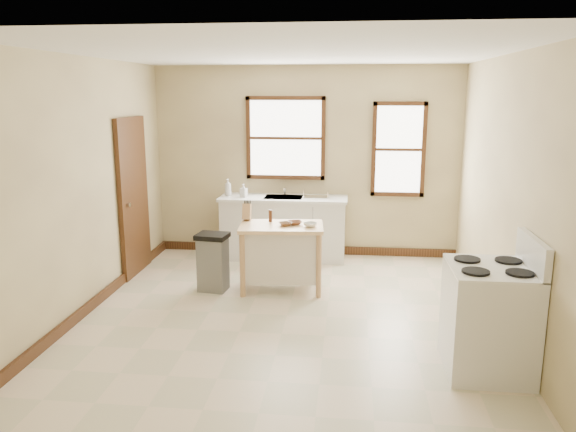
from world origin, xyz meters
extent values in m
plane|color=beige|center=(0.00, 0.00, 0.00)|extent=(5.00, 5.00, 0.00)
plane|color=white|center=(0.00, 0.00, 2.80)|extent=(5.00, 5.00, 0.00)
cube|color=#D3C18A|center=(0.00, 2.50, 1.40)|extent=(4.50, 0.04, 2.80)
cube|color=#D3C18A|center=(-2.25, 0.00, 1.40)|extent=(0.04, 5.00, 2.80)
cube|color=#D3C18A|center=(2.25, 0.00, 1.40)|extent=(0.04, 5.00, 2.80)
cube|color=black|center=(-2.21, 1.30, 1.05)|extent=(0.06, 0.90, 2.10)
cube|color=black|center=(0.00, 2.47, 0.06)|extent=(4.50, 0.04, 0.12)
cube|color=black|center=(-2.22, 0.00, 0.06)|extent=(0.04, 5.00, 0.12)
cylinder|color=silver|center=(-0.30, 2.38, 1.03)|extent=(0.03, 0.03, 0.22)
imported|color=#B2B2B2|center=(-1.12, 2.20, 1.05)|extent=(0.12, 0.12, 0.25)
imported|color=#B2B2B2|center=(-0.88, 2.14, 1.02)|extent=(0.11, 0.11, 0.19)
cylinder|color=#442312|center=(-0.32, 0.99, 0.90)|extent=(0.05, 0.05, 0.15)
imported|color=brown|center=(-0.11, 0.80, 0.85)|extent=(0.21, 0.21, 0.04)
imported|color=brown|center=(0.00, 0.88, 0.85)|extent=(0.22, 0.22, 0.04)
imported|color=silver|center=(0.19, 0.77, 0.85)|extent=(0.21, 0.21, 0.05)
camera|label=1|loc=(0.65, -5.79, 2.42)|focal=35.00mm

